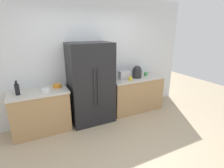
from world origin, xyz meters
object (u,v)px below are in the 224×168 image
object	(u,v)px
toaster	(124,75)
bowl_a	(57,86)
cup_b	(146,74)
refrigerator	(91,84)
bottle_a	(17,89)
bowl_b	(46,90)
rice_cooker	(137,72)
cup_a	(130,79)

from	to	relation	value
toaster	bowl_a	size ratio (longest dim) A/B	1.47
cup_b	bowl_a	world-z (taller)	cup_b
refrigerator	cup_b	distance (m)	1.57
bottle_a	bowl_b	world-z (taller)	bottle_a
bottle_a	bowl_b	xyz separation A→B (m)	(0.49, -0.06, -0.08)
bottle_a	bowl_b	distance (m)	0.50
rice_cooker	bowl_b	bearing A→B (deg)	-177.87
rice_cooker	cup_a	bearing A→B (deg)	-152.06
bowl_a	rice_cooker	bearing A→B (deg)	-2.83
bottle_a	bowl_b	bearing A→B (deg)	-7.25
rice_cooker	bottle_a	world-z (taller)	rice_cooker
rice_cooker	cup_a	xyz separation A→B (m)	(-0.29, -0.15, -0.10)
refrigerator	rice_cooker	distance (m)	1.25
rice_cooker	bowl_b	distance (m)	2.20
bowl_a	bowl_b	size ratio (longest dim) A/B	1.11
bottle_a	cup_a	world-z (taller)	bottle_a
bowl_a	refrigerator	bearing A→B (deg)	-10.43
toaster	bottle_a	world-z (taller)	bottle_a
refrigerator	cup_a	distance (m)	0.97
toaster	cup_b	xyz separation A→B (m)	(0.67, 0.01, -0.05)
refrigerator	bowl_a	xyz separation A→B (m)	(-0.71, 0.13, 0.02)
toaster	cup_a	xyz separation A→B (m)	(0.06, -0.20, -0.05)
toaster	refrigerator	bearing A→B (deg)	-175.12
bottle_a	cup_a	size ratio (longest dim) A/B	3.06
cup_a	cup_b	world-z (taller)	cup_a
toaster	rice_cooker	xyz separation A→B (m)	(0.35, -0.04, 0.05)
bowl_b	toaster	bearing A→B (deg)	3.87
cup_a	bowl_b	world-z (taller)	cup_a
toaster	cup_a	bearing A→B (deg)	-72.63
rice_cooker	cup_b	bearing A→B (deg)	8.97
rice_cooker	bottle_a	distance (m)	2.69
rice_cooker	bowl_a	distance (m)	1.96
bottle_a	cup_b	bearing A→B (deg)	1.33
cup_a	bowl_a	world-z (taller)	cup_a
toaster	bowl_b	distance (m)	1.85
refrigerator	bottle_a	size ratio (longest dim) A/B	6.56
toaster	cup_a	distance (m)	0.21
rice_cooker	toaster	bearing A→B (deg)	172.94
rice_cooker	cup_b	xyz separation A→B (m)	(0.32, 0.05, -0.10)
cup_a	cup_b	xyz separation A→B (m)	(0.61, 0.20, -0.00)
cup_a	toaster	bearing A→B (deg)	107.37
cup_b	refrigerator	bearing A→B (deg)	-176.94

